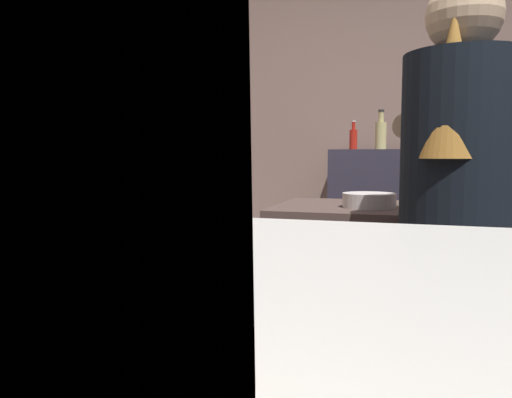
% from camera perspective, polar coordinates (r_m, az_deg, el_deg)
% --- Properties ---
extents(wall_back, '(5.20, 0.10, 2.70)m').
position_cam_1_polar(wall_back, '(3.55, 20.22, 8.14)').
color(wall_back, gray).
rests_on(wall_back, ground).
extents(back_shelf, '(0.94, 0.36, 1.18)m').
position_cam_1_polar(back_shelf, '(3.30, 16.81, -4.75)').
color(back_shelf, '#333040').
rests_on(back_shelf, ground).
extents(mini_fridge, '(0.60, 0.58, 1.20)m').
position_cam_1_polar(mini_fridge, '(3.65, -13.92, -3.61)').
color(mini_fridge, white).
rests_on(mini_fridge, ground).
extents(bartender, '(0.50, 0.55, 1.66)m').
position_cam_1_polar(bartender, '(1.60, 22.26, -1.84)').
color(bartender, '#242934').
rests_on(bartender, ground).
extents(mixing_bowl, '(0.21, 0.21, 0.06)m').
position_cam_1_polar(mixing_bowl, '(1.99, 13.00, -0.15)').
color(mixing_bowl, silver).
rests_on(mixing_bowl, prep_counter).
extents(pint_glass_near, '(0.08, 0.08, 0.14)m').
position_cam_1_polar(pint_glass_near, '(0.10, -24.28, 1.91)').
color(pint_glass_near, '#B17424').
rests_on(pint_glass_near, bar_counter).
extents(pint_glass_far, '(0.08, 0.08, 0.13)m').
position_cam_1_polar(pint_glass_far, '(0.42, -27.20, 2.97)').
color(pint_glass_far, '#BA621E').
rests_on(pint_glass_far, bar_counter).
extents(bottle_olive_oil, '(0.05, 0.05, 0.20)m').
position_cam_1_polar(bottle_olive_oil, '(3.29, 23.78, 6.68)').
color(bottle_olive_oil, '#51822D').
rests_on(bottle_olive_oil, back_shelf).
extents(bottle_vinegar, '(0.06, 0.06, 0.18)m').
position_cam_1_polar(bottle_vinegar, '(3.34, 16.96, 6.67)').
color(bottle_vinegar, '#D1C384').
rests_on(bottle_vinegar, back_shelf).
extents(bottle_soy, '(0.05, 0.05, 0.19)m').
position_cam_1_polar(bottle_soy, '(3.28, 11.24, 6.92)').
color(bottle_soy, red).
rests_on(bottle_soy, back_shelf).
extents(bottle_hot_sauce, '(0.07, 0.07, 0.25)m').
position_cam_1_polar(bottle_hot_sauce, '(3.27, 14.29, 7.31)').
color(bottle_hot_sauce, '#CDC27B').
rests_on(bottle_hot_sauce, back_shelf).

